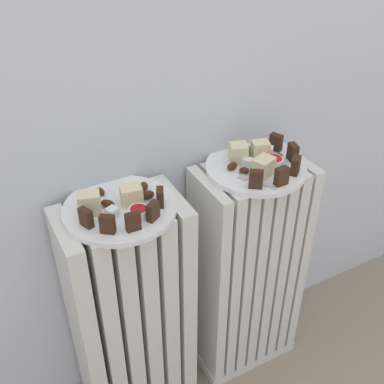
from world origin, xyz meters
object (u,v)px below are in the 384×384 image
Objects in this scene: fork at (254,181)px; jam_bowl_right at (274,162)px; radiator_left at (132,318)px; jam_bowl_left at (138,212)px; radiator_right at (246,272)px; plate_right at (256,168)px; plate_left at (120,208)px.

jam_bowl_right is at bearing 23.05° from fork.
radiator_left is 16.57× the size of jam_bowl_left.
jam_bowl_right is 0.08m from fork.
jam_bowl_right is at bearing -3.27° from radiator_left.
jam_bowl_right is (0.03, -0.02, 0.35)m from radiator_right.
plate_right is 0.04m from jam_bowl_right.
jam_bowl_right reaches higher than radiator_left.
radiator_left is 0.51m from jam_bowl_right.
plate_right is at bearing 0.00° from plate_left.
plate_left is at bearing 180.00° from radiator_right.
radiator_left is at bearing 113.80° from jam_bowl_left.
plate_left is at bearing 0.00° from radiator_left.
plate_left is at bearing 113.80° from jam_bowl_left.
radiator_left is 0.48m from plate_right.
jam_bowl_left is at bearing -175.37° from jam_bowl_right.
fork is at bearing -128.40° from radiator_right.
jam_bowl_left is at bearing -171.10° from plate_right.
plate_right is at bearing 147.67° from jam_bowl_right.
radiator_left is at bearing 169.74° from fork.
jam_bowl_left is 0.35m from jam_bowl_right.
radiator_left is 7.42× the size of fork.
plate_left is 5.98× the size of jam_bowl_left.
jam_bowl_right is at bearing -3.27° from plate_left.
plate_right is at bearing 0.00° from radiator_right.
jam_bowl_right reaches higher than plate_left.
fork is (0.29, -0.05, 0.01)m from plate_left.
radiator_right is 0.34m from plate_right.
plate_right is (0.00, 0.00, 0.34)m from radiator_right.
radiator_left and radiator_right have the same top height.
plate_left is 1.00× the size of plate_right.
plate_left is 0.30m from fork.
radiator_right is 14.02× the size of jam_bowl_right.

